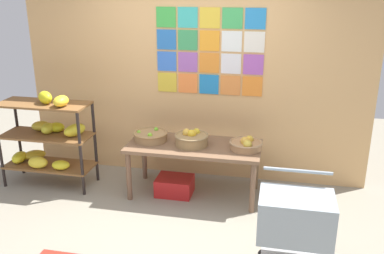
# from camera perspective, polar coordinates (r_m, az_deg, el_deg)

# --- Properties ---
(ground) EXTENTS (9.06, 9.06, 0.00)m
(ground) POSITION_cam_1_polar(r_m,az_deg,el_deg) (4.38, -4.10, -14.51)
(ground) COLOR gray
(back_wall_with_art) EXTENTS (4.30, 0.07, 2.85)m
(back_wall_with_art) POSITION_cam_1_polar(r_m,az_deg,el_deg) (5.27, 0.22, 8.20)
(back_wall_with_art) COLOR tan
(back_wall_with_art) RESTS_ON ground
(banana_shelf_unit) EXTENTS (1.09, 0.47, 1.20)m
(banana_shelf_unit) POSITION_cam_1_polar(r_m,az_deg,el_deg) (5.46, -18.76, -1.14)
(banana_shelf_unit) COLOR black
(banana_shelf_unit) RESTS_ON ground
(display_table) EXTENTS (1.53, 0.69, 0.63)m
(display_table) POSITION_cam_1_polar(r_m,az_deg,el_deg) (4.93, 0.29, -3.16)
(display_table) COLOR brown
(display_table) RESTS_ON ground
(fruit_basket_back_left) EXTENTS (0.37, 0.37, 0.16)m
(fruit_basket_back_left) POSITION_cam_1_polar(r_m,az_deg,el_deg) (4.79, 7.26, -2.29)
(fruit_basket_back_left) COLOR #AA7E54
(fruit_basket_back_left) RESTS_ON display_table
(fruit_basket_centre) EXTENTS (0.39, 0.39, 0.19)m
(fruit_basket_centre) POSITION_cam_1_polar(r_m,az_deg,el_deg) (4.87, -0.05, -1.56)
(fruit_basket_centre) COLOR olive
(fruit_basket_centre) RESTS_ON display_table
(fruit_basket_back_right) EXTENTS (0.40, 0.40, 0.13)m
(fruit_basket_back_right) POSITION_cam_1_polar(r_m,az_deg,el_deg) (5.03, -5.54, -1.18)
(fruit_basket_back_right) COLOR #9C774C
(fruit_basket_back_right) RESTS_ON display_table
(produce_crate_under_table) EXTENTS (0.42, 0.33, 0.21)m
(produce_crate_under_table) POSITION_cam_1_polar(r_m,az_deg,el_deg) (5.12, -2.33, -7.83)
(produce_crate_under_table) COLOR red
(produce_crate_under_table) RESTS_ON ground
(shopping_cart) EXTENTS (0.61, 0.47, 0.88)m
(shopping_cart) POSITION_cam_1_polar(r_m,az_deg,el_deg) (3.74, 13.63, -11.98)
(shopping_cart) COLOR black
(shopping_cart) RESTS_ON ground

